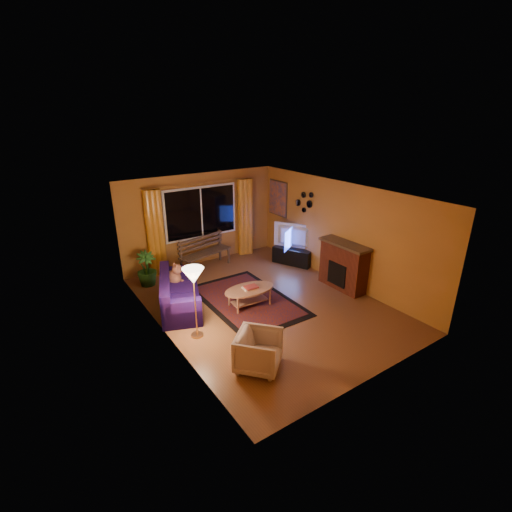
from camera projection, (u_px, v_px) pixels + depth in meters
floor at (263, 304)px, 8.30m from camera, size 4.50×6.00×0.02m
ceiling at (264, 193)px, 7.37m from camera, size 4.50×6.00×0.02m
wall_back at (201, 219)px, 10.15m from camera, size 4.50×0.02×2.50m
wall_left at (161, 277)px, 6.66m from camera, size 0.02×6.00×2.50m
wall_right at (340, 233)px, 9.01m from camera, size 0.02×6.00×2.50m
window at (201, 212)px, 10.03m from camera, size 2.00×0.02×1.30m
curtain_rod at (201, 183)px, 9.70m from camera, size 3.20×0.03×0.03m
curtain_left at (155, 233)px, 9.40m from camera, size 0.36×0.36×2.24m
curtain_right at (245, 217)px, 10.80m from camera, size 0.36×0.36×2.24m
bench at (206, 261)px, 10.05m from camera, size 1.57×0.78×0.45m
potted_plant at (147, 269)px, 9.03m from camera, size 0.58×0.58×0.86m
sofa at (180, 292)px, 8.02m from camera, size 1.41×2.02×0.75m
dog at (174, 274)px, 8.28m from camera, size 0.41×0.52×0.52m
armchair at (259, 349)px, 6.12m from camera, size 0.96×0.96×0.73m
floor_lamp at (195, 303)px, 6.87m from camera, size 0.25×0.25×1.40m
rug at (247, 300)px, 8.42m from camera, size 1.79×2.79×0.02m
coffee_table at (250, 297)px, 8.14m from camera, size 1.24×1.24×0.42m
tv_console at (292, 256)px, 10.36m from camera, size 0.79×1.15×0.46m
television at (293, 237)px, 10.15m from camera, size 0.77×1.08×0.68m
fireplace at (343, 267)px, 8.85m from camera, size 0.40×1.20×1.10m
mirror_cluster at (304, 201)px, 9.78m from camera, size 0.06×0.60×0.56m
painting at (278, 198)px, 10.73m from camera, size 0.04×0.76×0.96m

